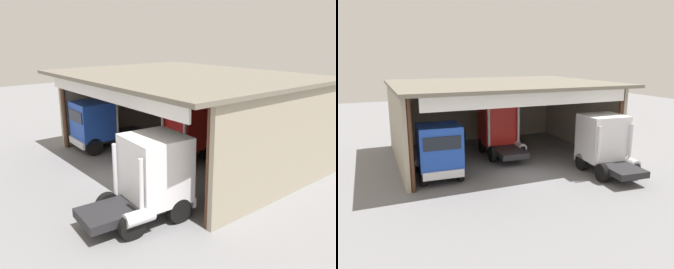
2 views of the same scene
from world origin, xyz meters
The scene contains 7 objects.
ground_plane centered at (0.00, 0.00, 0.00)m, with size 80.00×80.00×0.00m, color slate.
workshop_shed centered at (0.00, 5.86, 3.70)m, with size 14.48×11.53×5.25m.
truck_blue_right_bay centered at (-5.02, 1.65, 1.70)m, with size 2.58×5.01×3.25m.
truck_red_yard_outside centered at (0.08, 5.07, 1.96)m, with size 2.63×5.25×3.74m.
truck_white_center_left_bay centered at (4.55, -1.03, 1.84)m, with size 2.68×4.73×3.51m.
oil_drum centered at (-2.58, 9.35, 0.43)m, with size 0.58×0.58×0.86m, color #B21E19.
tool_cart centered at (-1.92, 8.70, 0.50)m, with size 0.90×0.60×1.00m, color #1E59A5.
Camera 2 is at (-8.54, -16.78, 6.86)m, focal length 35.61 mm.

